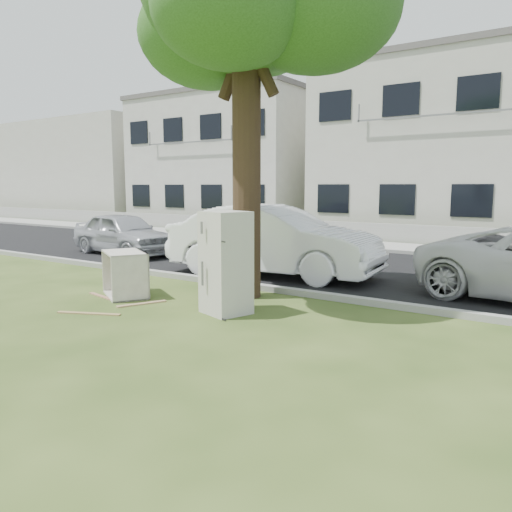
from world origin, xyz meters
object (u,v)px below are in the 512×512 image
Objects in this scene: fridge at (226,263)px; car_center at (273,241)px; cabinet at (125,274)px; car_left at (123,233)px.

car_center is at bearing 127.80° from fridge.
fridge is 0.34× the size of car_center.
cabinet is (-2.43, -0.04, -0.42)m from fridge.
fridge is at bearing -165.80° from car_center.
car_center is 5.87m from car_left.
car_center reaches higher than cabinet.
fridge is 2.47m from cabinet.
car_left is (-7.08, 3.98, -0.20)m from fridge.
car_left is at bearing 168.76° from fridge.
car_left is (-4.64, 4.03, 0.23)m from cabinet.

